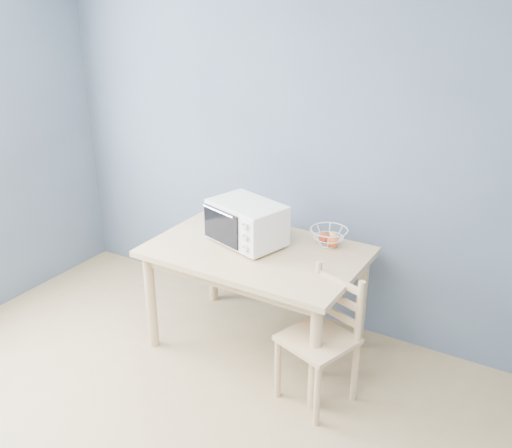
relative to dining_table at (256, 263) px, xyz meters
The scene contains 5 objects.
room 1.80m from the dining_table, 90.90° to the right, with size 4.01×4.51×2.61m.
dining_table is the anchor object (origin of this frame).
toaster_oven 0.29m from the dining_table, 156.03° to the left, with size 0.57×0.46×0.29m.
fruit_basket 0.52m from the dining_table, 38.58° to the left, with size 0.33×0.33×0.12m.
dining_chair 0.71m from the dining_table, 22.87° to the right, with size 0.48×0.48×0.82m.
Camera 1 is at (1.76, -1.24, 2.37)m, focal length 40.00 mm.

